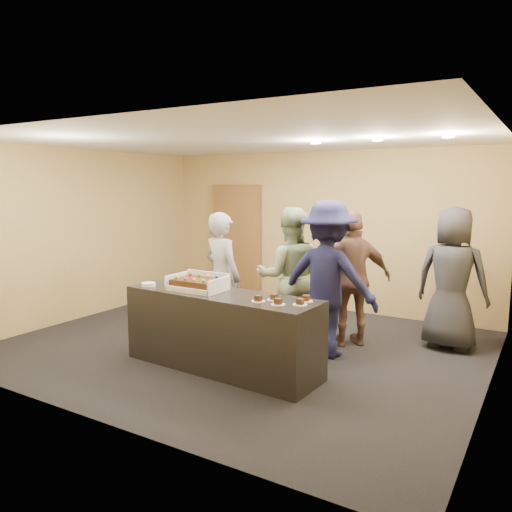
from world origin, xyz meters
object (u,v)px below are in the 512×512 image
object	(u,v)px
storage_cabinet	(237,242)
person_brown_extra	(353,279)
serving_counter	(221,331)
sheet_cake	(197,282)
cake_box	(199,286)
person_navy_man	(328,279)
person_sage_man	(289,276)
plate_stack	(149,284)
person_dark_suit	(452,278)
person_server_grey	(222,277)

from	to	relation	value
storage_cabinet	person_brown_extra	xyz separation A→B (m)	(2.89, -1.62, -0.17)
serving_counter	sheet_cake	size ratio (longest dim) A/B	4.37
storage_cabinet	sheet_cake	size ratio (longest dim) A/B	3.90
cake_box	person_brown_extra	xyz separation A→B (m)	(1.33, 1.60, -0.05)
person_navy_man	person_brown_extra	bearing A→B (deg)	-105.45
storage_cabinet	person_sage_man	size ratio (longest dim) A/B	1.16
storage_cabinet	sheet_cake	distance (m)	3.59
serving_counter	person_sage_man	world-z (taller)	person_sage_man
serving_counter	cake_box	distance (m)	0.60
storage_cabinet	person_sage_man	xyz separation A→B (m)	(2.14, -1.99, -0.15)
cake_box	person_brown_extra	distance (m)	2.08
plate_stack	person_navy_man	xyz separation A→B (m)	(1.86, 1.20, 0.05)
sheet_cake	person_navy_man	bearing A→B (deg)	41.58
sheet_cake	serving_counter	bearing A→B (deg)	0.00
storage_cabinet	person_navy_man	distance (m)	3.51
person_brown_extra	person_dark_suit	bearing A→B (deg)	163.28
plate_stack	person_server_grey	distance (m)	1.10
person_sage_man	person_dark_suit	size ratio (longest dim) A/B	0.99
person_sage_man	person_brown_extra	distance (m)	0.84
serving_counter	plate_stack	size ratio (longest dim) A/B	14.16
person_server_grey	person_dark_suit	bearing A→B (deg)	-139.85
plate_stack	person_navy_man	world-z (taller)	person_navy_man
storage_cabinet	plate_stack	xyz separation A→B (m)	(0.90, -3.37, -0.15)
serving_counter	person_navy_man	bearing A→B (deg)	54.22
serving_counter	person_dark_suit	size ratio (longest dim) A/B	1.29
storage_cabinet	person_server_grey	xyz separation A→B (m)	(1.28, -2.34, -0.18)
storage_cabinet	person_server_grey	bearing A→B (deg)	-61.27
cake_box	plate_stack	world-z (taller)	cake_box
cake_box	person_sage_man	distance (m)	1.36
cake_box	sheet_cake	world-z (taller)	cake_box
cake_box	sheet_cake	distance (m)	0.06
cake_box	person_navy_man	world-z (taller)	person_navy_man
cake_box	person_dark_suit	world-z (taller)	person_dark_suit
plate_stack	person_sage_man	distance (m)	1.85
serving_counter	storage_cabinet	bearing A→B (deg)	123.54
cake_box	plate_stack	bearing A→B (deg)	-166.85
serving_counter	person_server_grey	world-z (taller)	person_server_grey
storage_cabinet	person_dark_suit	world-z (taller)	storage_cabinet
person_dark_suit	person_server_grey	bearing A→B (deg)	28.66
plate_stack	person_navy_man	size ratio (longest dim) A/B	0.09
person_sage_man	person_dark_suit	world-z (taller)	person_dark_suit
person_brown_extra	cake_box	bearing A→B (deg)	8.75
person_sage_man	cake_box	bearing A→B (deg)	32.12
serving_counter	person_dark_suit	bearing A→B (deg)	48.28
cake_box	plate_stack	size ratio (longest dim) A/B	3.80
cake_box	person_dark_suit	size ratio (longest dim) A/B	0.35
plate_stack	sheet_cake	bearing A→B (deg)	11.17
cake_box	serving_counter	bearing A→B (deg)	-4.00
sheet_cake	person_dark_suit	world-z (taller)	person_dark_suit
plate_stack	storage_cabinet	bearing A→B (deg)	104.95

